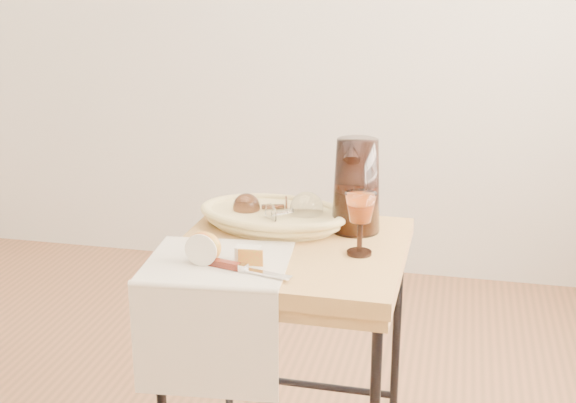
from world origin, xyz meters
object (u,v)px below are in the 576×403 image
(table_knife, at_px, (246,268))
(bread_basket, at_px, (274,218))
(tea_towel, at_px, (217,262))
(wine_goblet, at_px, (360,223))
(side_table, at_px, (290,374))
(goblet_lying_a, at_px, (263,207))
(goblet_lying_b, at_px, (291,211))
(pitcher, at_px, (357,186))
(apple_half, at_px, (204,247))

(table_knife, bearing_deg, bread_basket, 106.35)
(tea_towel, bearing_deg, wine_goblet, 17.40)
(side_table, relative_size, goblet_lying_a, 6.05)
(goblet_lying_a, relative_size, goblet_lying_b, 0.84)
(side_table, xyz_separation_m, pitcher, (0.14, 0.15, 0.48))
(bread_basket, relative_size, goblet_lying_b, 2.52)
(bread_basket, height_order, apple_half, apple_half)
(side_table, distance_m, tea_towel, 0.42)
(side_table, height_order, apple_half, apple_half)
(bread_basket, bearing_deg, apple_half, -100.54)
(side_table, relative_size, apple_half, 8.69)
(goblet_lying_a, xyz_separation_m, wine_goblet, (0.28, -0.16, 0.03))
(pitcher, height_order, table_knife, pitcher)
(pitcher, relative_size, table_knife, 1.39)
(wine_goblet, distance_m, apple_half, 0.37)
(apple_half, height_order, table_knife, apple_half)
(bread_basket, height_order, table_knife, bread_basket)
(side_table, relative_size, wine_goblet, 4.61)
(goblet_lying_a, bearing_deg, tea_towel, 68.53)
(goblet_lying_b, relative_size, wine_goblet, 0.91)
(goblet_lying_b, height_order, pitcher, pitcher)
(table_knife, bearing_deg, goblet_lying_a, 111.48)
(bread_basket, distance_m, wine_goblet, 0.29)
(tea_towel, xyz_separation_m, goblet_lying_a, (0.03, 0.30, 0.05))
(goblet_lying_b, xyz_separation_m, pitcher, (0.16, 0.04, 0.07))
(side_table, xyz_separation_m, apple_half, (-0.16, -0.17, 0.40))
(tea_towel, distance_m, wine_goblet, 0.35)
(bread_basket, height_order, wine_goblet, wine_goblet)
(tea_towel, relative_size, goblet_lying_b, 2.33)
(bread_basket, distance_m, goblet_lying_b, 0.06)
(goblet_lying_a, height_order, table_knife, goblet_lying_a)
(wine_goblet, bearing_deg, side_table, 173.38)
(wine_goblet, height_order, table_knife, wine_goblet)
(apple_half, bearing_deg, table_knife, -14.71)
(goblet_lying_a, bearing_deg, table_knife, 83.14)
(bread_basket, relative_size, goblet_lying_a, 3.00)
(tea_towel, xyz_separation_m, bread_basket, (0.07, 0.28, 0.02))
(apple_half, bearing_deg, pitcher, 47.54)
(side_table, distance_m, apple_half, 0.47)
(tea_towel, xyz_separation_m, table_knife, (0.08, -0.05, 0.01))
(goblet_lying_a, distance_m, wine_goblet, 0.32)
(goblet_lying_b, distance_m, pitcher, 0.18)
(tea_towel, distance_m, apple_half, 0.05)
(side_table, relative_size, pitcher, 2.53)
(tea_towel, xyz_separation_m, apple_half, (-0.03, -0.01, 0.04))
(tea_towel, relative_size, pitcher, 1.16)
(pitcher, height_order, apple_half, pitcher)
(side_table, height_order, goblet_lying_b, goblet_lying_b)
(pitcher, distance_m, apple_half, 0.44)
(side_table, distance_m, pitcher, 0.52)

